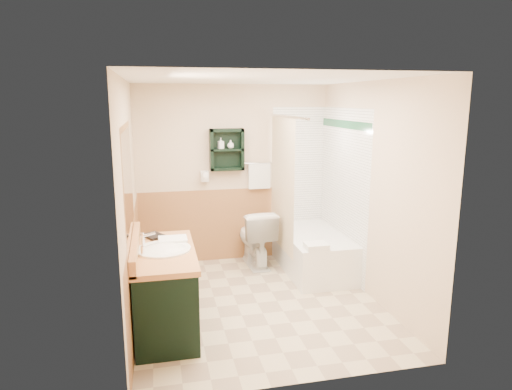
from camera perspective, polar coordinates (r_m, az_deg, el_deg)
The scene contains 25 objects.
floor at distance 5.17m, azimuth 0.17°, elevation -13.33°, with size 3.00×3.00×0.00m, color beige.
back_wall at distance 6.25m, azimuth -2.88°, elevation 2.63°, with size 2.60×0.04×2.40m, color beige.
left_wall at distance 4.68m, azimuth -15.79°, elevation -0.92°, with size 0.04×3.00×2.40m, color beige.
right_wall at distance 5.23m, azimuth 14.44°, elevation 0.46°, with size 0.04×3.00×2.40m, color beige.
ceiling at distance 4.68m, azimuth 0.19°, elevation 14.56°, with size 2.60×3.00×0.04m, color white.
wainscot_left at distance 4.87m, azimuth -14.91°, elevation -8.96°, with size 2.98×2.98×1.00m, color #AA6C45, non-canonical shape.
wainscot_back at distance 6.37m, azimuth -2.77°, elevation -3.65°, with size 2.58×2.58×1.00m, color #AA6C45, non-canonical shape.
mirror_frame at distance 4.08m, azimuth -15.72°, elevation 1.56°, with size 1.30×1.30×1.00m, color brown, non-canonical shape.
mirror_glass at distance 4.08m, azimuth -15.65°, elevation 1.56°, with size 1.20×1.20×0.90m, color white, non-canonical shape.
tile_right at distance 5.91m, azimuth 10.76°, elevation 0.41°, with size 1.50×1.50×2.10m, color white, non-canonical shape.
tile_back at distance 6.48m, azimuth 6.17°, elevation 1.56°, with size 0.95×0.95×2.10m, color white, non-canonical shape.
tile_accent at distance 5.80m, azimuth 10.99°, elevation 8.67°, with size 1.50×1.50×0.10m, color #154C2B, non-canonical shape.
wall_shelf at distance 6.07m, azimuth -3.67°, elevation 5.68°, with size 0.45×0.15×0.55m, color black.
hair_dryer at distance 6.11m, azimuth -6.45°, elevation 2.35°, with size 0.10×0.24×0.18m, color white, non-canonical shape.
towel_bar at distance 6.23m, azimuth 0.39°, elevation 4.00°, with size 0.40×0.06×0.40m, color white, non-canonical shape.
curtain_rod at distance 5.54m, azimuth 3.89°, elevation 9.76°, with size 0.03×0.03×1.60m, color silver.
shower_curtain at distance 5.80m, azimuth 3.28°, elevation 1.41°, with size 1.05×1.05×1.70m, color beige, non-canonical shape.
vanity at distance 4.58m, azimuth -11.31°, elevation -11.52°, with size 0.59×1.26×0.80m, color black.
bathtub at distance 6.08m, azimuth 6.98°, elevation -6.95°, with size 0.75×1.50×0.50m, color white.
toilet at distance 6.15m, azimuth -0.09°, elevation -5.36°, with size 0.43×0.78×0.76m, color white.
counter_towel at distance 4.66m, azimuth -10.36°, elevation -5.53°, with size 0.28×0.22×0.04m, color white.
vanity_book at distance 4.79m, azimuth -13.66°, elevation -3.94°, with size 0.18×0.02×0.24m, color black.
tub_towel at distance 5.36m, azimuth 7.53°, elevation -6.36°, with size 0.26×0.22×0.07m, color white.
soap_bottle_a at distance 6.05m, azimuth -4.42°, elevation 6.11°, with size 0.07×0.15×0.07m, color white.
soap_bottle_b at distance 6.07m, azimuth -3.19°, elevation 6.25°, with size 0.09×0.11×0.09m, color white.
Camera 1 is at (-1.03, -4.56, 2.19)m, focal length 32.00 mm.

